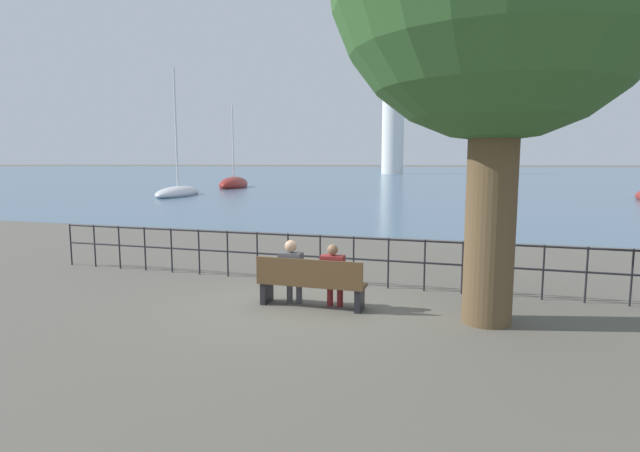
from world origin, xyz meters
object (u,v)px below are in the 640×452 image
Objects in this scene: seated_person_left at (292,269)px; sailboat_0 at (178,192)px; park_bench at (311,283)px; sailboat_1 at (234,184)px; harbor_lighthouse at (393,120)px; seated_person_right at (333,273)px.

sailboat_0 is (-18.99, 25.69, -0.40)m from seated_person_left.
sailboat_1 reaches higher than park_bench.
harbor_lighthouse reaches higher than seated_person_left.
park_bench is at bearing -73.52° from sailboat_1.
seated_person_right is at bearing -63.94° from sailboat_0.
sailboat_0 is 1.13× the size of sailboat_1.
park_bench is 0.45m from seated_person_right.
park_bench is 1.69× the size of seated_person_right.
park_bench is 1.63× the size of seated_person_left.
sailboat_0 is (-19.38, 25.77, -0.17)m from park_bench.
sailboat_1 is (-21.07, 38.65, -0.09)m from park_bench.
seated_person_right is (0.78, 0.00, -0.02)m from seated_person_left.
seated_person_right is 0.04× the size of harbor_lighthouse.
seated_person_left is 0.05× the size of harbor_lighthouse.
seated_person_left is at bearing -82.03° from harbor_lighthouse.
seated_person_right is 44.13m from sailboat_1.
sailboat_0 is (-19.77, 25.69, -0.37)m from seated_person_right.
sailboat_1 is at bearing 119.09° from seated_person_right.
seated_person_right is 0.13× the size of sailboat_1.
seated_person_left is (-0.39, 0.08, 0.22)m from park_bench.
sailboat_0 reaches higher than seated_person_right.
seated_person_left is at bearing -179.86° from seated_person_right.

